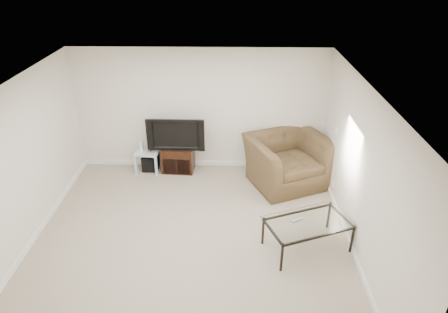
{
  "coord_description": "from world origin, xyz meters",
  "views": [
    {
      "loc": [
        0.63,
        -4.95,
        4.17
      ],
      "look_at": [
        0.5,
        1.2,
        0.9
      ],
      "focal_mm": 32.0,
      "sensor_mm": 36.0,
      "label": 1
    }
  ],
  "objects_px": {
    "tv_stand": "(178,159)",
    "television": "(176,133)",
    "side_table": "(149,160)",
    "recliner": "(289,153)",
    "subwoofer": "(151,162)",
    "coffee_table": "(307,235)"
  },
  "relations": [
    {
      "from": "television",
      "to": "recliner",
      "type": "relative_size",
      "value": 0.74
    },
    {
      "from": "recliner",
      "to": "coffee_table",
      "type": "xyz_separation_m",
      "value": [
        0.07,
        -1.97,
        -0.38
      ]
    },
    {
      "from": "subwoofer",
      "to": "tv_stand",
      "type": "bearing_deg",
      "value": -1.61
    },
    {
      "from": "television",
      "to": "coffee_table",
      "type": "relative_size",
      "value": 0.84
    },
    {
      "from": "subwoofer",
      "to": "recliner",
      "type": "bearing_deg",
      "value": -8.81
    },
    {
      "from": "tv_stand",
      "to": "side_table",
      "type": "xyz_separation_m",
      "value": [
        -0.62,
        0.0,
        -0.04
      ]
    },
    {
      "from": "recliner",
      "to": "coffee_table",
      "type": "bearing_deg",
      "value": -111.31
    },
    {
      "from": "tv_stand",
      "to": "subwoofer",
      "type": "height_order",
      "value": "tv_stand"
    },
    {
      "from": "side_table",
      "to": "coffee_table",
      "type": "bearing_deg",
      "value": -39.51
    },
    {
      "from": "tv_stand",
      "to": "television",
      "type": "height_order",
      "value": "television"
    },
    {
      "from": "tv_stand",
      "to": "recliner",
      "type": "relative_size",
      "value": 0.44
    },
    {
      "from": "coffee_table",
      "to": "subwoofer",
      "type": "bearing_deg",
      "value": 140.0
    },
    {
      "from": "television",
      "to": "coffee_table",
      "type": "distance_m",
      "value": 3.33
    },
    {
      "from": "tv_stand",
      "to": "coffee_table",
      "type": "relative_size",
      "value": 0.5
    },
    {
      "from": "recliner",
      "to": "coffee_table",
      "type": "distance_m",
      "value": 2.0
    },
    {
      "from": "television",
      "to": "subwoofer",
      "type": "relative_size",
      "value": 3.37
    },
    {
      "from": "subwoofer",
      "to": "recliner",
      "type": "distance_m",
      "value": 2.86
    },
    {
      "from": "tv_stand",
      "to": "subwoofer",
      "type": "relative_size",
      "value": 2.02
    },
    {
      "from": "side_table",
      "to": "recliner",
      "type": "relative_size",
      "value": 0.33
    },
    {
      "from": "television",
      "to": "recliner",
      "type": "xyz_separation_m",
      "value": [
        2.2,
        -0.39,
        -0.23
      ]
    },
    {
      "from": "subwoofer",
      "to": "coffee_table",
      "type": "distance_m",
      "value": 3.73
    },
    {
      "from": "television",
      "to": "subwoofer",
      "type": "distance_m",
      "value": 0.92
    }
  ]
}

